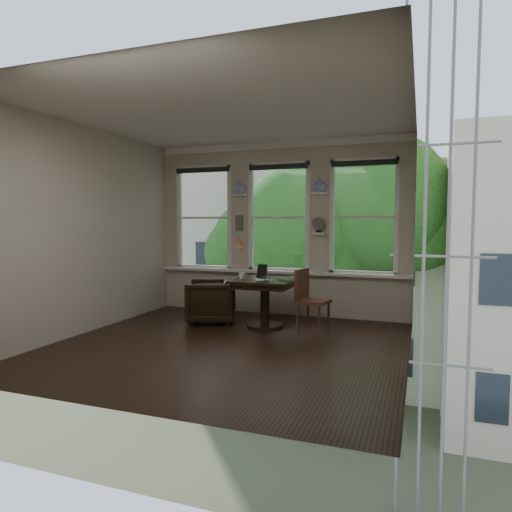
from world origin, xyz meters
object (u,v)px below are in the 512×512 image
at_px(side_chair_right, 313,301).
at_px(table, 265,303).
at_px(armchair_left, 211,301).
at_px(laptop, 283,280).
at_px(mug, 242,276).

bearing_deg(side_chair_right, table, 101.98).
bearing_deg(armchair_left, laptop, 65.64).
distance_m(laptop, mug, 0.66).
height_order(table, side_chair_right, side_chair_right).
distance_m(table, mug, 0.55).
bearing_deg(table, mug, -169.11).
bearing_deg(laptop, armchair_left, -156.01).
xyz_separation_m(laptop, mug, (-0.66, 0.00, 0.03)).
relative_size(side_chair_right, mug, 9.46).
relative_size(table, side_chair_right, 0.98).
bearing_deg(side_chair_right, laptop, 110.45).
height_order(table, armchair_left, table).
height_order(side_chair_right, laptop, side_chair_right).
relative_size(armchair_left, mug, 7.76).
xyz_separation_m(armchair_left, side_chair_right, (1.70, -0.05, 0.12)).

